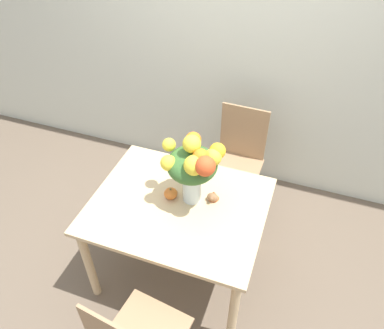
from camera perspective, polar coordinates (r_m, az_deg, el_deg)
ground_plane at (r=3.12m, az=-1.77°, el=-15.49°), size 12.00×12.00×0.00m
wall_back at (r=3.22m, az=6.65°, el=18.12°), size 8.00×0.06×2.70m
dining_table at (r=2.60m, az=-2.06°, el=-7.64°), size 1.16×0.93×0.76m
flower_vase at (r=2.33m, az=0.20°, el=-0.08°), size 0.41×0.34×0.53m
pumpkin at (r=2.54m, az=-3.26°, el=-4.42°), size 0.09×0.09×0.08m
turkey_figurine at (r=2.53m, az=3.24°, el=-4.81°), size 0.08×0.11×0.06m
dining_chair_near_window at (r=3.24m, az=6.93°, el=0.55°), size 0.43×0.43×0.97m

